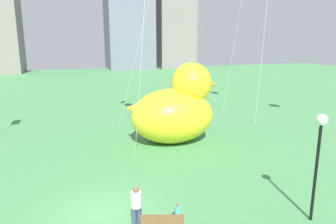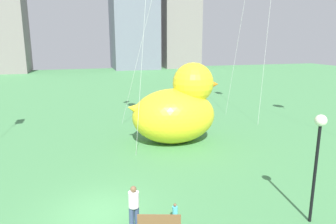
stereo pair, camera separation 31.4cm
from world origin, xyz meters
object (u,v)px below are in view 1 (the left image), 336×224
(lamppost, at_px, (319,141))
(park_bench, at_px, (162,223))
(person_child, at_px, (177,212))
(person_adult, at_px, (136,205))
(giant_inflatable_duck, at_px, (175,109))

(lamppost, bearing_deg, park_bench, 172.22)
(park_bench, xyz_separation_m, person_child, (0.78, 0.54, 0.01))
(person_child, height_order, lamppost, lamppost)
(park_bench, bearing_deg, person_child, 34.48)
(person_adult, distance_m, giant_inflatable_duck, 10.77)
(park_bench, distance_m, lamppost, 6.73)
(giant_inflatable_duck, bearing_deg, person_adult, -116.87)
(giant_inflatable_duck, bearing_deg, lamppost, -79.79)
(park_bench, height_order, lamppost, lamppost)
(person_adult, relative_size, lamppost, 0.38)
(park_bench, height_order, person_adult, person_adult)
(park_bench, bearing_deg, giant_inflatable_duck, 68.75)
(person_adult, bearing_deg, giant_inflatable_duck, 63.13)
(park_bench, height_order, person_child, park_bench)
(lamppost, bearing_deg, person_adult, 166.33)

